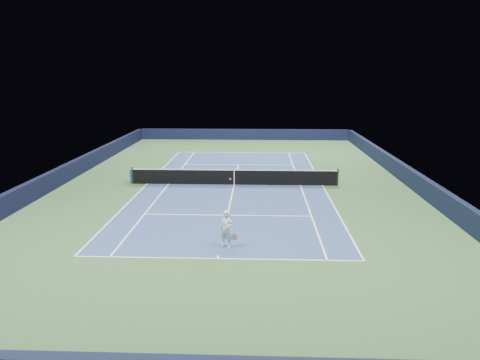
{
  "coord_description": "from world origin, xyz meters",
  "views": [
    {
      "loc": [
        1.52,
        -28.33,
        6.88
      ],
      "look_at": [
        0.48,
        -3.0,
        1.0
      ],
      "focal_mm": 35.0,
      "sensor_mm": 36.0,
      "label": 1
    }
  ],
  "objects": [
    {
      "name": "wall_far",
      "position": [
        0.0,
        19.82,
        0.55
      ],
      "size": [
        22.0,
        0.35,
        1.1
      ],
      "primitive_type": "cube",
      "color": "black",
      "rests_on": "ground"
    },
    {
      "name": "tennis_net",
      "position": [
        0.0,
        0.0,
        0.5
      ],
      "size": [
        12.9,
        0.1,
        1.07
      ],
      "color": "black",
      "rests_on": "ground"
    },
    {
      "name": "sponsor_cube",
      "position": [
        -6.4,
        0.44,
        0.43
      ],
      "size": [
        0.62,
        0.55,
        0.85
      ],
      "color": "#1D5EAF",
      "rests_on": "ground"
    },
    {
      "name": "sideline_singles_right",
      "position": [
        4.12,
        0.0,
        0.01
      ],
      "size": [
        0.08,
        23.77,
        0.0
      ],
      "primitive_type": "cube",
      "color": "white",
      "rests_on": "ground"
    },
    {
      "name": "service_line_far",
      "position": [
        0.0,
        6.4,
        0.01
      ],
      "size": [
        8.23,
        0.08,
        0.0
      ],
      "primitive_type": "cube",
      "color": "white",
      "rests_on": "ground"
    },
    {
      "name": "ground",
      "position": [
        0.0,
        0.0,
        0.0
      ],
      "size": [
        40.0,
        40.0,
        0.0
      ],
      "primitive_type": "plane",
      "color": "#2D4E2A",
      "rests_on": "ground"
    },
    {
      "name": "wall_right",
      "position": [
        10.82,
        0.0,
        0.55
      ],
      "size": [
        0.35,
        40.0,
        1.1
      ],
      "primitive_type": "cube",
      "color": "black",
      "rests_on": "ground"
    },
    {
      "name": "sideline_doubles_left",
      "position": [
        -5.49,
        0.0,
        0.01
      ],
      "size": [
        0.08,
        23.77,
        0.0
      ],
      "primitive_type": "cube",
      "color": "white",
      "rests_on": "ground"
    },
    {
      "name": "center_mark_far",
      "position": [
        0.0,
        11.73,
        0.01
      ],
      "size": [
        0.08,
        0.3,
        0.0
      ],
      "primitive_type": "cube",
      "color": "white",
      "rests_on": "ground"
    },
    {
      "name": "sideline_singles_left",
      "position": [
        -4.12,
        0.0,
        0.01
      ],
      "size": [
        0.08,
        23.77,
        0.0
      ],
      "primitive_type": "cube",
      "color": "white",
      "rests_on": "ground"
    },
    {
      "name": "service_line_near",
      "position": [
        0.0,
        -6.4,
        0.01
      ],
      "size": [
        8.23,
        0.08,
        0.0
      ],
      "primitive_type": "cube",
      "color": "white",
      "rests_on": "ground"
    },
    {
      "name": "center_service_line",
      "position": [
        0.0,
        0.0,
        0.01
      ],
      "size": [
        0.08,
        12.8,
        0.0
      ],
      "primitive_type": "cube",
      "color": "white",
      "rests_on": "ground"
    },
    {
      "name": "court_surface",
      "position": [
        0.0,
        0.0,
        0.0
      ],
      "size": [
        10.97,
        23.77,
        0.01
      ],
      "primitive_type": "cube",
      "color": "navy",
      "rests_on": "ground"
    },
    {
      "name": "tennis_player",
      "position": [
        0.26,
        -10.67,
        0.76
      ],
      "size": [
        0.78,
        1.31,
        2.62
      ],
      "color": "white",
      "rests_on": "ground"
    },
    {
      "name": "baseline_far",
      "position": [
        0.0,
        11.88,
        0.01
      ],
      "size": [
        10.97,
        0.08,
        0.0
      ],
      "primitive_type": "cube",
      "color": "white",
      "rests_on": "ground"
    },
    {
      "name": "sideline_doubles_right",
      "position": [
        5.49,
        0.0,
        0.01
      ],
      "size": [
        0.08,
        23.77,
        0.0
      ],
      "primitive_type": "cube",
      "color": "white",
      "rests_on": "ground"
    },
    {
      "name": "wall_left",
      "position": [
        -10.82,
        0.0,
        0.55
      ],
      "size": [
        0.35,
        40.0,
        1.1
      ],
      "primitive_type": "cube",
      "color": "black",
      "rests_on": "ground"
    },
    {
      "name": "center_mark_near",
      "position": [
        0.0,
        -11.73,
        0.01
      ],
      "size": [
        0.08,
        0.3,
        0.0
      ],
      "primitive_type": "cube",
      "color": "white",
      "rests_on": "ground"
    },
    {
      "name": "baseline_near",
      "position": [
        0.0,
        -11.88,
        0.01
      ],
      "size": [
        10.97,
        0.08,
        0.0
      ],
      "primitive_type": "cube",
      "color": "white",
      "rests_on": "ground"
    }
  ]
}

